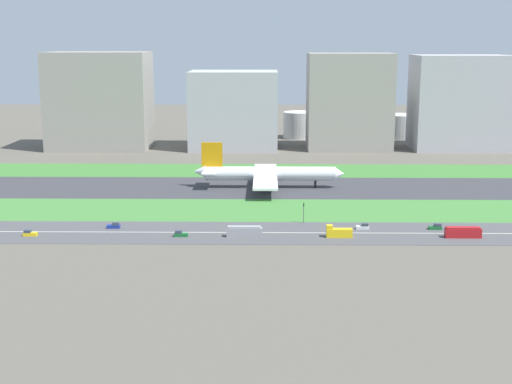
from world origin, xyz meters
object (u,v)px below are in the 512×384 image
car_0 (436,227)px  truck_0 (338,232)px  terminal_building (100,101)px  cargo_warehouse (459,102)px  bus_1 (244,232)px  car_4 (363,227)px  hangar_building (234,110)px  bus_0 (463,232)px  fuel_tank_west (300,125)px  fuel_tank_centre (345,124)px  office_tower (349,101)px  fuel_tank_east (401,126)px  traffic_light (304,211)px  airliner (266,174)px  car_2 (114,226)px  car_6 (180,234)px  car_3 (30,233)px

car_0 → truck_0: bearing=-163.6°
truck_0 → terminal_building: size_ratio=0.15×
truck_0 → car_0: 35.33m
car_0 → cargo_warehouse: cargo_warehouse is taller
bus_1 → terminal_building: terminal_building is taller
car_4 → bus_1: size_ratio=0.38×
hangar_building → bus_0: bearing=-66.7°
fuel_tank_west → fuel_tank_centre: 29.67m
car_0 → office_tower: bearing=92.9°
fuel_tank_east → traffic_light: bearing=-108.8°
cargo_warehouse → traffic_light: bearing=-119.6°
airliner → bus_0: airliner is taller
traffic_light → fuel_tank_east: size_ratio=0.33×
car_4 → fuel_tank_east: (54.82, 227.00, 6.78)m
fuel_tank_east → bus_0: bearing=-95.8°
car_2 → fuel_tank_west: (73.58, 227.00, 7.59)m
fuel_tank_east → fuel_tank_centre: bearing=180.0°
traffic_light → fuel_tank_centre: bearing=80.0°
office_tower → cargo_warehouse: bearing=0.0°
airliner → fuel_tank_east: airliner is taller
cargo_warehouse → fuel_tank_east: (-24.46, 45.00, -19.41)m
car_6 → bus_1: bus_1 is taller
car_0 → car_6: same height
bus_0 → car_4: 32.50m
traffic_light → fuel_tank_centre: 222.41m
car_2 → cargo_warehouse: 246.26m
bus_1 → car_4: bearing=-165.9°
terminal_building → traffic_light: bearing=-57.5°
bus_1 → fuel_tank_centre: fuel_tank_centre is taller
bus_0 → truck_0: truck_0 is taller
airliner → hangar_building: bearing=99.5°
airliner → car_4: size_ratio=14.77×
truck_0 → car_3: size_ratio=1.91×
office_tower → fuel_tank_west: (-26.39, 45.00, -19.13)m
bus_1 → fuel_tank_east: fuel_tank_east is taller
office_tower → terminal_building: bearing=180.0°
bus_0 → bus_1: same height
car_4 → cargo_warehouse: 200.24m
car_6 → fuel_tank_centre: fuel_tank_centre is taller
cargo_warehouse → truck_0: bearing=-114.8°
terminal_building → hangar_building: 78.71m
office_tower → cargo_warehouse: size_ratio=1.02×
car_3 → office_tower: size_ratio=0.08×
bus_0 → car_0: bus_0 is taller
bus_0 → car_6: bus_0 is taller
car_3 → fuel_tank_west: 257.02m
fuel_tank_centre → terminal_building: bearing=-163.2°
truck_0 → bus_1: truck_0 is taller
car_6 → traffic_light: traffic_light is taller
airliner → bus_0: 100.84m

